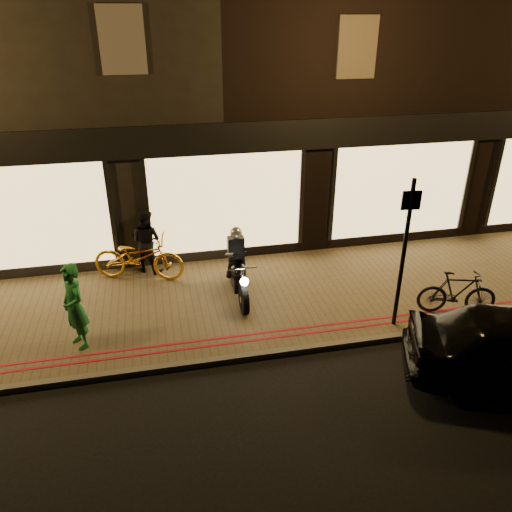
{
  "coord_description": "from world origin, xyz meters",
  "views": [
    {
      "loc": [
        -1.67,
        -7.14,
        5.73
      ],
      "look_at": [
        0.31,
        2.03,
        1.1
      ],
      "focal_mm": 35.0,
      "sensor_mm": 36.0,
      "label": 1
    }
  ],
  "objects_px": {
    "sign_post": "(405,248)",
    "person_green": "(74,307)",
    "bicycle_gold": "(139,257)",
    "motorcycle": "(238,271)"
  },
  "relations": [
    {
      "from": "motorcycle",
      "to": "sign_post",
      "type": "height_order",
      "value": "sign_post"
    },
    {
      "from": "motorcycle",
      "to": "bicycle_gold",
      "type": "bearing_deg",
      "value": 148.92
    },
    {
      "from": "sign_post",
      "to": "person_green",
      "type": "xyz_separation_m",
      "value": [
        -6.02,
        0.59,
        -0.84
      ]
    },
    {
      "from": "motorcycle",
      "to": "bicycle_gold",
      "type": "distance_m",
      "value": 2.43
    },
    {
      "from": "sign_post",
      "to": "bicycle_gold",
      "type": "xyz_separation_m",
      "value": [
        -4.92,
        2.97,
        -1.13
      ]
    },
    {
      "from": "sign_post",
      "to": "person_green",
      "type": "distance_m",
      "value": 6.11
    },
    {
      "from": "motorcycle",
      "to": "person_green",
      "type": "bearing_deg",
      "value": -160.31
    },
    {
      "from": "person_green",
      "to": "motorcycle",
      "type": "bearing_deg",
      "value": 77.72
    },
    {
      "from": "person_green",
      "to": "sign_post",
      "type": "bearing_deg",
      "value": 52.68
    },
    {
      "from": "motorcycle",
      "to": "sign_post",
      "type": "bearing_deg",
      "value": -30.89
    }
  ]
}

